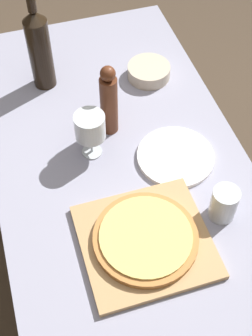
{
  "coord_description": "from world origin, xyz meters",
  "views": [
    {
      "loc": [
        -0.24,
        -0.83,
        1.85
      ],
      "look_at": [
        -0.0,
        -0.07,
        0.82
      ],
      "focal_mm": 50.0,
      "sensor_mm": 36.0,
      "label": 1
    }
  ],
  "objects": [
    {
      "name": "pepper_mill",
      "position": [
        0.01,
        0.14,
        0.88
      ],
      "size": [
        0.05,
        0.05,
        0.25
      ],
      "color": "#5B2D19",
      "rests_on": "dining_table"
    },
    {
      "name": "dinner_plate",
      "position": [
        0.16,
        -0.03,
        0.77
      ],
      "size": [
        0.23,
        0.23,
        0.01
      ],
      "color": "white",
      "rests_on": "dining_table"
    },
    {
      "name": "dining_table",
      "position": [
        0.0,
        0.0,
        0.65
      ],
      "size": [
        0.75,
        1.46,
        0.76
      ],
      "color": "#9393A8",
      "rests_on": "ground_plane"
    },
    {
      "name": "wine_glass",
      "position": [
        -0.07,
        0.06,
        0.87
      ],
      "size": [
        0.09,
        0.09,
        0.15
      ],
      "color": "silver",
      "rests_on": "dining_table"
    },
    {
      "name": "pizza",
      "position": [
        -0.02,
        -0.28,
        0.79
      ],
      "size": [
        0.27,
        0.27,
        0.02
      ],
      "color": "#BC7A3D",
      "rests_on": "cutting_board"
    },
    {
      "name": "ground_plane",
      "position": [
        0.0,
        0.0,
        0.0
      ],
      "size": [
        12.0,
        12.0,
        0.0
      ],
      "primitive_type": "plane",
      "color": "#4C3D2D"
    },
    {
      "name": "drinking_tumbler",
      "position": [
        0.21,
        -0.25,
        0.81
      ],
      "size": [
        0.07,
        0.07,
        0.1
      ],
      "color": "silver",
      "rests_on": "dining_table"
    },
    {
      "name": "cutting_board",
      "position": [
        -0.02,
        -0.28,
        0.77
      ],
      "size": [
        0.33,
        0.31,
        0.02
      ],
      "color": "tan",
      "rests_on": "dining_table"
    },
    {
      "name": "wine_bottle",
      "position": [
        -0.15,
        0.41,
        0.91
      ],
      "size": [
        0.08,
        0.08,
        0.36
      ],
      "color": "black",
      "rests_on": "dining_table"
    },
    {
      "name": "small_bowl",
      "position": [
        0.2,
        0.34,
        0.78
      ],
      "size": [
        0.15,
        0.15,
        0.04
      ],
      "color": "beige",
      "rests_on": "dining_table"
    }
  ]
}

